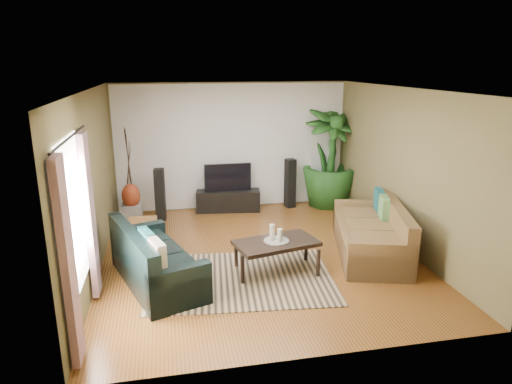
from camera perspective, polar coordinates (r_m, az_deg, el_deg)
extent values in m
plane|color=brown|center=(7.61, 0.30, -8.03)|extent=(5.50, 5.50, 0.00)
plane|color=white|center=(6.97, 0.33, 12.71)|extent=(5.50, 5.50, 0.00)
plane|color=brown|center=(9.82, -2.95, 5.68)|extent=(5.00, 0.00, 5.00)
plane|color=brown|center=(4.64, 7.24, -6.22)|extent=(5.00, 0.00, 5.00)
plane|color=brown|center=(7.12, -19.81, 0.81)|extent=(0.00, 5.50, 5.50)
plane|color=brown|center=(8.05, 18.04, 2.63)|extent=(0.00, 5.50, 5.50)
plane|color=white|center=(9.82, -2.94, 5.67)|extent=(4.90, 0.00, 4.90)
plane|color=white|center=(5.59, -21.85, -2.87)|extent=(0.00, 1.80, 1.80)
cube|color=gray|center=(4.97, -22.45, -8.31)|extent=(0.08, 0.35, 2.20)
cube|color=gray|center=(6.35, -20.04, -2.85)|extent=(0.08, 0.35, 2.20)
cylinder|color=black|center=(5.37, -22.31, 6.29)|extent=(0.03, 1.90, 0.03)
cube|color=black|center=(6.75, -12.33, -7.74)|extent=(1.44, 2.13, 0.85)
cube|color=brown|center=(7.82, 14.11, -4.51)|extent=(1.56, 2.40, 0.85)
cube|color=tan|center=(6.87, -1.83, -10.74)|extent=(2.86, 2.16, 0.01)
cube|color=black|center=(6.99, 2.53, -8.06)|extent=(1.34, 0.93, 0.50)
cylinder|color=gray|center=(6.89, 2.56, -6.11)|extent=(0.38, 0.38, 0.02)
cylinder|color=beige|center=(6.86, 2.02, -5.04)|extent=(0.08, 0.08, 0.24)
cylinder|color=beige|center=(6.83, 2.98, -5.40)|extent=(0.08, 0.08, 0.19)
cylinder|color=beige|center=(6.93, 3.01, -5.22)|extent=(0.08, 0.08, 0.16)
cube|color=black|center=(9.83, -3.50, -1.08)|extent=(1.39, 0.58, 0.45)
cube|color=black|center=(9.69, -3.55, 1.86)|extent=(0.99, 0.05, 0.59)
cube|color=black|center=(9.35, -11.91, -0.33)|extent=(0.22, 0.24, 1.06)
cube|color=black|center=(10.01, 4.28, 1.10)|extent=(0.23, 0.25, 1.08)
imported|color=#1C4918|center=(10.12, 9.20, 4.25)|extent=(1.37, 1.37, 2.16)
cylinder|color=black|center=(10.35, 8.98, -0.77)|extent=(0.40, 0.40, 0.31)
cube|color=gray|center=(9.39, -15.20, -2.64)|extent=(0.40, 0.40, 0.39)
ellipsoid|color=maroon|center=(9.28, -15.36, -0.46)|extent=(0.36, 0.36, 0.50)
cube|color=brown|center=(8.05, -13.96, -5.20)|extent=(0.50, 0.50, 0.51)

